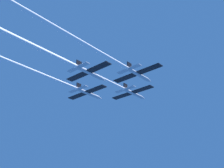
{
  "coord_description": "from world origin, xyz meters",
  "views": [
    {
      "loc": [
        52.59,
        -69.88,
        -37.37
      ],
      "look_at": [
        -0.16,
        -10.57,
        -0.16
      ],
      "focal_mm": 43.37,
      "sensor_mm": 36.0,
      "label": 1
    }
  ],
  "objects_px": {
    "jet_lead": "(99,77)",
    "jet_left_wing": "(46,76)",
    "jet_slot": "(46,52)",
    "jet_right_wing": "(102,54)"
  },
  "relations": [
    {
      "from": "jet_lead",
      "to": "jet_left_wing",
      "type": "xyz_separation_m",
      "value": [
        -10.32,
        -12.27,
        -0.9
      ]
    },
    {
      "from": "jet_left_wing",
      "to": "jet_right_wing",
      "type": "distance_m",
      "value": 20.74
    },
    {
      "from": "jet_lead",
      "to": "jet_right_wing",
      "type": "bearing_deg",
      "value": -42.97
    },
    {
      "from": "jet_slot",
      "to": "jet_right_wing",
      "type": "bearing_deg",
      "value": 46.66
    },
    {
      "from": "jet_right_wing",
      "to": "jet_slot",
      "type": "bearing_deg",
      "value": -133.34
    },
    {
      "from": "jet_right_wing",
      "to": "jet_slot",
      "type": "distance_m",
      "value": 14.44
    },
    {
      "from": "jet_lead",
      "to": "jet_left_wing",
      "type": "bearing_deg",
      "value": -130.06
    },
    {
      "from": "jet_lead",
      "to": "jet_slot",
      "type": "relative_size",
      "value": 1.07
    },
    {
      "from": "jet_slot",
      "to": "jet_left_wing",
      "type": "bearing_deg",
      "value": 143.89
    },
    {
      "from": "jet_left_wing",
      "to": "jet_slot",
      "type": "bearing_deg",
      "value": -36.11
    }
  ]
}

